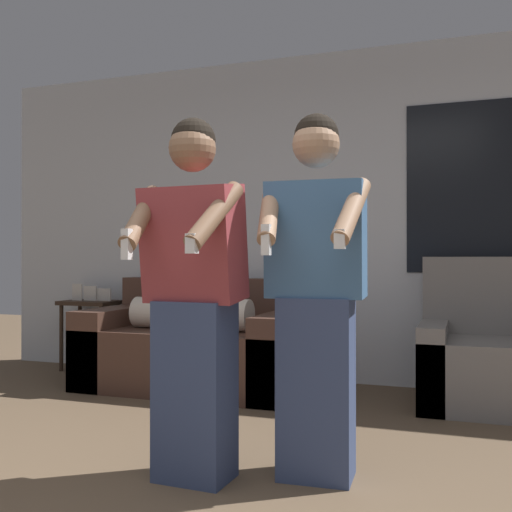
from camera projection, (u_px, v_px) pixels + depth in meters
name	position (u px, v px, depth m)	size (l,w,h in m)	color
wall_back	(332.00, 217.00, 4.91)	(6.21, 0.07, 2.70)	silver
couch	(200.00, 347.00, 4.71)	(1.73, 1.00, 0.84)	#472D23
armchair	(491.00, 358.00, 4.07)	(0.93, 0.83, 1.02)	slate
side_table	(90.00, 312.00, 5.42)	(0.50, 0.35, 0.78)	#332319
person_left	(193.00, 298.00, 2.72)	(0.50, 0.49, 1.65)	#384770
person_right	(316.00, 294.00, 2.74)	(0.51, 0.47, 1.67)	#384770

